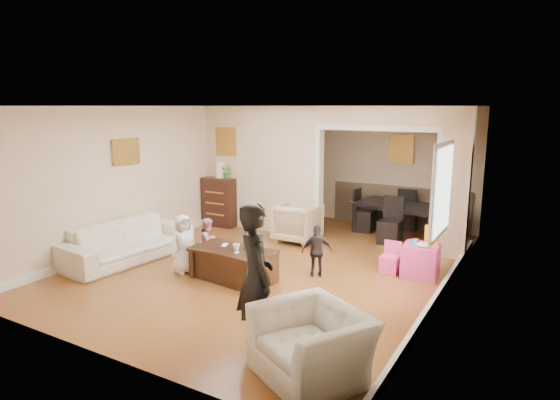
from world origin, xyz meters
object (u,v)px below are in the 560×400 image
Objects in this scene: table_lamp at (220,170)px; coffee_cup at (236,247)px; child_kneel_a at (183,244)px; cyan_cup at (414,242)px; sofa at (128,242)px; child_toddler at (317,251)px; armchair_back at (298,223)px; child_kneel_b at (209,242)px; dresser at (221,202)px; armchair_front at (312,345)px; play_table at (421,261)px; dining_table at (400,220)px; coffee_table at (233,264)px; adult_person at (255,277)px.

table_lamp reaches higher than coffee_cup.
coffee_cup is 0.12× the size of child_kneel_a.
sofa is at bearing -159.62° from cyan_cup.
child_toddler reaches higher than cyan_cup.
armchair_back is 10.12× the size of cyan_cup.
sofa is 2.77× the size of child_kneel_b.
table_lamp reaches higher than dresser.
armchair_front is at bearing -45.09° from table_lamp.
child_kneel_a is at bearing -152.67° from play_table.
play_table is 3.71m from child_kneel_a.
cyan_cup is (0.12, 3.31, 0.21)m from armchair_front.
dresser is at bearing -151.99° from dining_table.
child_toddler is (3.23, -1.86, -0.13)m from dresser.
coffee_table is at bearing -62.71° from child_kneel_a.
coffee_cup is (0.10, -0.05, 0.29)m from coffee_table.
armchair_front reaches higher than play_table.
armchair_front reaches higher than cyan_cup.
sofa is 2.39× the size of child_kneel_a.
play_table is 6.53× the size of cyan_cup.
child_toddler is at bearing 40.10° from coffee_cup.
sofa reaches higher than coffee_table.
cyan_cup is (4.52, -1.11, 0.01)m from dresser.
sofa is at bearing 107.03° from child_kneel_a.
armchair_front is 1.28× the size of child_kneel_b.
dresser is 0.57× the size of dining_table.
armchair_back is at bearing 95.47° from coffee_cup.
child_toddler reaches higher than armchair_front.
coffee_cup is 1.25m from child_toddler.
child_toddler is (1.75, 0.45, 0.00)m from child_kneel_b.
sofa is 2.76× the size of child_toddler.
coffee_table is at bearing -9.46° from adult_person.
armchair_back is at bearing -7.74° from table_lamp.
adult_person reaches higher than sofa.
armchair_front is (2.35, -4.13, -0.03)m from armchair_back.
armchair_back is 2.68m from play_table.
child_toddler is at bearing -149.81° from cyan_cup.
dresser is 3.06m from child_kneel_a.
dresser reaches higher than coffee_table.
adult_person is at bearing -49.05° from coffee_cup.
play_table is at bearing -12.89° from table_lamp.
adult_person is (3.62, -4.20, -0.43)m from table_lamp.
child_kneel_a is 1.15× the size of child_toddler.
table_lamp reaches higher than armchair_front.
table_lamp is 5.56m from adult_person.
armchair_front reaches higher than coffee_table.
armchair_back is 0.44× the size of dining_table.
adult_person reaches higher than coffee_cup.
dresser is 0.83× the size of coffee_table.
adult_person is (1.34, -1.54, 0.28)m from coffee_cup.
child_toddler is (-1.29, -0.75, -0.14)m from cyan_cup.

